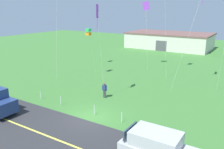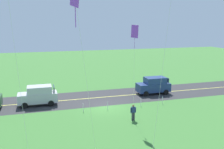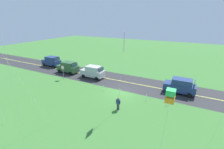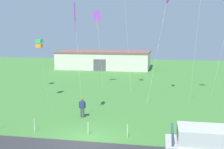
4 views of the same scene
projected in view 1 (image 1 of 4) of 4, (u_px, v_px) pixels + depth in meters
name	position (u px, v px, depth m)	size (l,w,h in m)	color
ground_plane	(90.00, 118.00, 20.01)	(120.00, 120.00, 0.10)	#3D7533
asphalt_road	(55.00, 139.00, 16.74)	(120.00, 7.00, 0.00)	#2D2D30
road_centre_stripe	(55.00, 139.00, 16.73)	(120.00, 0.16, 0.00)	#E5E04C
person_adult_near	(105.00, 90.00, 24.25)	(0.58, 0.22, 1.60)	#3F3F47
kite_red_low	(97.00, 13.00, 21.80)	(0.49, 1.15, 9.21)	silver
kite_pink_drift	(146.00, 7.00, 34.31)	(1.54, 0.81, 9.86)	silver
kite_cyan_top	(88.00, 32.00, 30.57)	(0.56, 1.63, 6.34)	silver
warehouse_distant	(169.00, 40.00, 54.55)	(18.36, 10.20, 3.50)	beige
fence_post_0	(41.00, 95.00, 23.90)	(0.05, 0.05, 0.90)	silver
fence_post_1	(61.00, 101.00, 22.49)	(0.05, 0.05, 0.90)	silver
fence_post_2	(94.00, 110.00, 20.46)	(0.05, 0.05, 0.90)	silver
fence_post_3	(122.00, 117.00, 19.07)	(0.05, 0.05, 0.90)	silver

